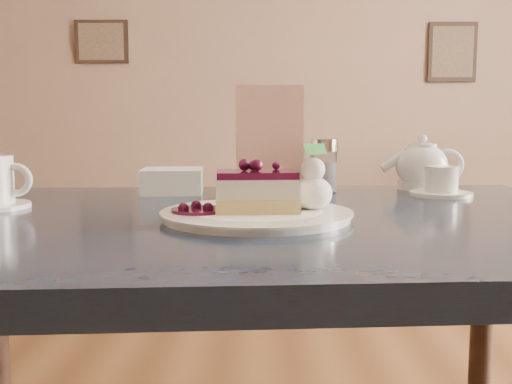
{
  "coord_description": "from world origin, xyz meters",
  "views": [
    {
      "loc": [
        0.02,
        -0.51,
        0.92
      ],
      "look_at": [
        0.01,
        0.28,
        0.83
      ],
      "focal_mm": 40.0,
      "sensor_mm": 36.0,
      "label": 1
    }
  ],
  "objects_px": {
    "main_table": "(255,263)",
    "dessert_plate": "(257,215)",
    "cheesecake_slice": "(257,191)",
    "tea_set": "(425,170)"
  },
  "relations": [
    {
      "from": "dessert_plate",
      "to": "main_table",
      "type": "bearing_deg",
      "value": 94.24
    },
    {
      "from": "main_table",
      "to": "dessert_plate",
      "type": "xyz_separation_m",
      "value": [
        0.0,
        -0.05,
        0.09
      ]
    },
    {
      "from": "tea_set",
      "to": "main_table",
      "type": "bearing_deg",
      "value": -137.72
    },
    {
      "from": "main_table",
      "to": "tea_set",
      "type": "height_order",
      "value": "tea_set"
    },
    {
      "from": "main_table",
      "to": "tea_set",
      "type": "xyz_separation_m",
      "value": [
        0.37,
        0.34,
        0.13
      ]
    },
    {
      "from": "main_table",
      "to": "cheesecake_slice",
      "type": "bearing_deg",
      "value": -90.0
    },
    {
      "from": "main_table",
      "to": "dessert_plate",
      "type": "height_order",
      "value": "dessert_plate"
    },
    {
      "from": "cheesecake_slice",
      "to": "tea_set",
      "type": "xyz_separation_m",
      "value": [
        0.36,
        0.39,
        0.0
      ]
    },
    {
      "from": "cheesecake_slice",
      "to": "main_table",
      "type": "bearing_deg",
      "value": 90.0
    },
    {
      "from": "main_table",
      "to": "tea_set",
      "type": "bearing_deg",
      "value": 38.05
    }
  ]
}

